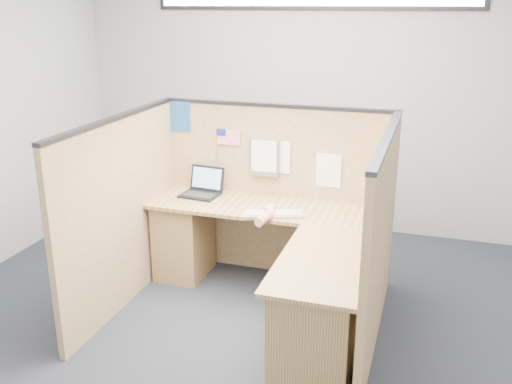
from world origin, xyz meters
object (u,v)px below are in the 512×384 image
(keyboard, at_px, (273,214))
(laptop, at_px, (202,188))
(l_desk, at_px, (273,265))
(mouse, at_px, (270,210))

(keyboard, bearing_deg, laptop, 137.44)
(laptop, distance_m, keyboard, 0.82)
(laptop, height_order, keyboard, laptop)
(l_desk, distance_m, mouse, 0.44)
(l_desk, relative_size, keyboard, 3.88)
(l_desk, distance_m, laptop, 1.03)
(laptop, relative_size, mouse, 3.19)
(keyboard, distance_m, mouse, 0.07)
(laptop, xyz_separation_m, keyboard, (0.75, -0.33, -0.04))
(l_desk, xyz_separation_m, mouse, (-0.09, 0.24, 0.36))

